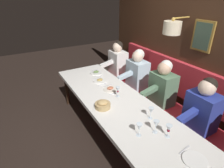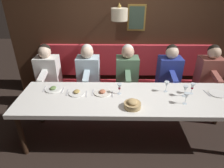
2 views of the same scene
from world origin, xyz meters
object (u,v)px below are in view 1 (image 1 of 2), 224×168
(diner_far, at_px, (137,70))
(wine_glass_3, at_px, (156,124))
(bread_bowl, at_px, (103,105))
(wine_glass_0, at_px, (139,127))
(wine_glass_2, at_px, (118,90))
(diner_near, at_px, (203,107))
(diner_middle, at_px, (163,85))
(diner_farthest, at_px, (118,60))
(wine_glass_4, at_px, (151,111))
(dining_table, at_px, (118,106))
(wine_glass_1, at_px, (169,129))

(diner_far, xyz_separation_m, wine_glass_3, (-0.84, -1.47, 0.04))
(diner_far, relative_size, bread_bowl, 3.60)
(wine_glass_0, distance_m, wine_glass_2, 0.90)
(wine_glass_2, bearing_deg, wine_glass_3, -93.15)
(diner_near, xyz_separation_m, diner_middle, (0.00, 0.76, 0.00))
(diner_farthest, distance_m, wine_glass_2, 1.51)
(diner_middle, bearing_deg, diner_far, 90.00)
(diner_near, distance_m, wine_glass_4, 0.75)
(diner_farthest, height_order, wine_glass_4, diner_farthest)
(diner_near, relative_size, wine_glass_2, 4.82)
(diner_middle, bearing_deg, diner_near, -90.00)
(bread_bowl, bearing_deg, diner_middle, 0.26)
(dining_table, relative_size, wine_glass_0, 19.57)
(diner_farthest, height_order, wine_glass_2, diner_farthest)
(wine_glass_0, bearing_deg, diner_farthest, 64.29)
(diner_farthest, relative_size, wine_glass_0, 4.82)
(diner_far, bearing_deg, wine_glass_0, -126.24)
(diner_far, bearing_deg, bread_bowl, -147.96)
(diner_middle, height_order, wine_glass_3, diner_middle)
(diner_farthest, bearing_deg, diner_near, -90.00)
(diner_middle, distance_m, diner_farthest, 1.45)
(diner_farthest, bearing_deg, wine_glass_2, -121.45)
(wine_glass_4, bearing_deg, dining_table, 107.87)
(wine_glass_0, bearing_deg, wine_glass_3, -15.06)
(wine_glass_2, height_order, bread_bowl, wine_glass_2)
(wine_glass_1, bearing_deg, wine_glass_2, 91.15)
(diner_farthest, relative_size, wine_glass_2, 4.82)
(diner_far, bearing_deg, diner_farthest, 90.00)
(dining_table, height_order, diner_near, diner_near)
(diner_middle, height_order, wine_glass_1, diner_middle)
(diner_far, height_order, wine_glass_0, diner_far)
(dining_table, relative_size, diner_near, 4.06)
(bread_bowl, bearing_deg, diner_near, -33.67)
(diner_near, bearing_deg, wine_glass_1, -170.50)
(diner_middle, relative_size, wine_glass_0, 4.82)
(wine_glass_1, distance_m, wine_glass_4, 0.36)
(dining_table, height_order, wine_glass_2, wine_glass_2)
(diner_middle, xyz_separation_m, wine_glass_4, (-0.72, -0.53, 0.04))
(dining_table, bearing_deg, bread_bowl, 177.35)
(wine_glass_1, xyz_separation_m, bread_bowl, (-0.37, 0.89, -0.07))
(diner_near, bearing_deg, diner_middle, 90.00)
(diner_near, xyz_separation_m, bread_bowl, (-1.14, 0.76, -0.03))
(diner_far, height_order, bread_bowl, diner_far)
(diner_farthest, bearing_deg, diner_far, -90.00)
(wine_glass_0, relative_size, wine_glass_4, 1.00)
(wine_glass_3, height_order, wine_glass_4, same)
(wine_glass_1, bearing_deg, diner_farthest, 71.80)
(wine_glass_0, bearing_deg, dining_table, 77.22)
(diner_far, xyz_separation_m, wine_glass_1, (-0.77, -1.60, 0.04))
(wine_glass_3, bearing_deg, diner_farthest, 69.20)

